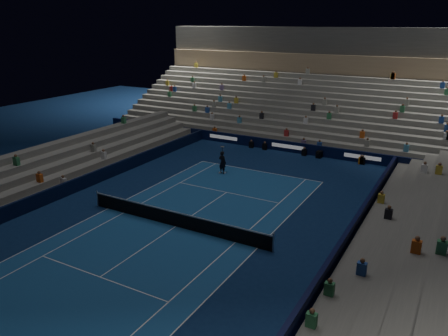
% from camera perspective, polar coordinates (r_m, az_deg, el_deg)
% --- Properties ---
extents(ground, '(90.00, 90.00, 0.00)m').
position_cam_1_polar(ground, '(27.11, -6.26, -7.55)').
color(ground, '#0C2049').
rests_on(ground, ground).
extents(court_surface, '(10.97, 23.77, 0.01)m').
position_cam_1_polar(court_surface, '(27.10, -6.26, -7.54)').
color(court_surface, '#184A88').
rests_on(court_surface, ground).
extents(sponsor_barrier_far, '(44.00, 0.25, 1.00)m').
position_cam_1_polar(sponsor_barrier_far, '(42.35, 8.30, 2.77)').
color(sponsor_barrier_far, black).
rests_on(sponsor_barrier_far, ground).
extents(sponsor_barrier_east, '(0.25, 37.00, 1.00)m').
position_cam_1_polar(sponsor_barrier_east, '(23.20, 14.08, -11.43)').
color(sponsor_barrier_east, black).
rests_on(sponsor_barrier_east, ground).
extents(sponsor_barrier_west, '(0.25, 37.00, 1.00)m').
position_cam_1_polar(sponsor_barrier_west, '(33.11, -20.16, -2.73)').
color(sponsor_barrier_west, black).
rests_on(sponsor_barrier_west, ground).
extents(grandstand_main, '(44.00, 15.20, 11.20)m').
position_cam_1_polar(grandstand_main, '(50.42, 12.39, 8.42)').
color(grandstand_main, slate).
rests_on(grandstand_main, ground).
extents(grandstand_east, '(5.00, 37.00, 2.50)m').
position_cam_1_polar(grandstand_east, '(22.55, 22.83, -12.13)').
color(grandstand_east, '#605F5B').
rests_on(grandstand_east, ground).
extents(grandstand_west, '(5.00, 37.00, 2.50)m').
position_cam_1_polar(grandstand_west, '(35.58, -23.91, -1.04)').
color(grandstand_west, slate).
rests_on(grandstand_west, ground).
extents(tennis_net, '(12.90, 0.10, 1.10)m').
position_cam_1_polar(tennis_net, '(26.89, -6.30, -6.58)').
color(tennis_net, '#B2B2B7').
rests_on(tennis_net, ground).
extents(tennis_player, '(0.76, 0.58, 1.90)m').
position_cam_1_polar(tennis_player, '(35.72, -0.21, 0.74)').
color(tennis_player, black).
rests_on(tennis_player, ground).
extents(broadcast_camera, '(0.52, 0.95, 0.62)m').
position_cam_1_polar(broadcast_camera, '(40.98, 12.24, 1.74)').
color(broadcast_camera, black).
rests_on(broadcast_camera, ground).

